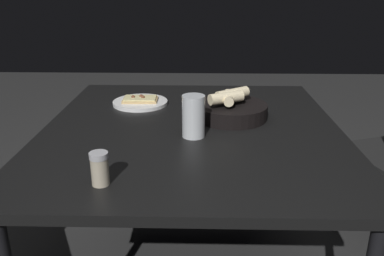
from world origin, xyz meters
name	(u,v)px	position (x,y,z in m)	size (l,w,h in m)	color
dining_table	(192,140)	(0.00, 0.00, 0.67)	(1.16, 1.05, 0.72)	black
pizza_plate	(140,102)	(-0.26, -0.22, 0.73)	(0.23, 0.23, 0.04)	white
bread_basket	(230,109)	(-0.10, 0.14, 0.76)	(0.27, 0.27, 0.11)	black
beer_glass	(193,118)	(0.09, 0.01, 0.79)	(0.08, 0.08, 0.14)	silver
pepper_shaker	(100,170)	(0.43, -0.22, 0.76)	(0.05, 0.05, 0.09)	#BFB299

